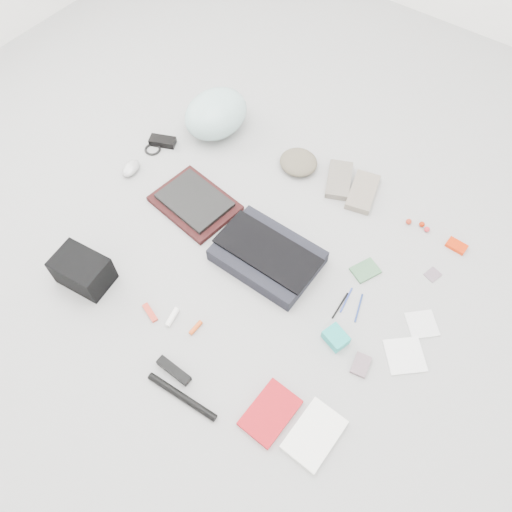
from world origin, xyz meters
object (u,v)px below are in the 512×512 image
Objects in this scene: camera_bag at (83,271)px; accordion_wallet at (336,338)px; laptop at (194,200)px; messenger_bag at (267,256)px; bike_helmet at (216,114)px; book_red at (270,413)px.

camera_bag reaches higher than accordion_wallet.
laptop is 3.36× the size of accordion_wallet.
messenger_bag is 1.23× the size of bike_helmet.
accordion_wallet is at bearing -18.10° from messenger_bag.
laptop is 1.41× the size of camera_bag.
bike_helmet reaches higher than messenger_bag.
laptop is 1.44× the size of book_red.
messenger_bag is 0.43m from accordion_wallet.
book_red is at bearing -78.49° from accordion_wallet.
bike_helmet is at bearing 167.45° from accordion_wallet.
camera_bag is 1.02× the size of book_red.
laptop is at bearing 174.12° from messenger_bag.
laptop is 0.56m from camera_bag.
book_red is at bearing -7.09° from camera_bag.
accordion_wallet is (0.94, 0.37, -0.05)m from camera_bag.
camera_bag is at bearing -78.61° from bike_helmet.
messenger_bag is at bearing 36.15° from camera_bag.
bike_helmet is 1.41m from book_red.
messenger_bag is 1.96× the size of camera_bag.
bike_helmet is at bearing 138.26° from book_red.
laptop and accordion_wallet have the same top height.
camera_bag is (-0.53, -0.50, 0.03)m from messenger_bag.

